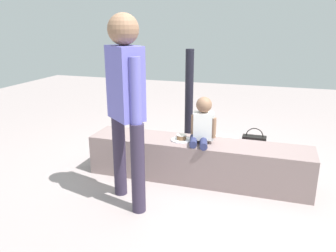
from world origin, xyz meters
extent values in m
plane|color=#9D8E8D|center=(0.00, 0.00, 0.00)|extent=(12.00, 12.00, 0.00)
cube|color=gray|center=(0.00, 0.00, 0.22)|extent=(2.34, 0.45, 0.43)
cylinder|color=navy|center=(-0.02, -0.10, 0.47)|extent=(0.13, 0.26, 0.08)
cylinder|color=navy|center=(0.09, -0.13, 0.47)|extent=(0.13, 0.26, 0.08)
cube|color=white|center=(0.06, -0.01, 0.61)|extent=(0.23, 0.18, 0.28)
sphere|color=#8C664C|center=(0.06, -0.01, 0.83)|extent=(0.16, 0.16, 0.16)
cylinder|color=#8C664C|center=(-0.06, 0.02, 0.61)|extent=(0.05, 0.05, 0.21)
cylinder|color=#8C664C|center=(0.17, -0.03, 0.61)|extent=(0.05, 0.05, 0.21)
cylinder|color=#31283D|center=(-0.35, -0.79, 0.41)|extent=(0.12, 0.12, 0.82)
cylinder|color=#31283D|center=(-0.65, -0.55, 0.41)|extent=(0.12, 0.12, 0.82)
cube|color=#6360BE|center=(-0.50, -0.67, 1.13)|extent=(0.40, 0.38, 0.63)
sphere|color=#8C664C|center=(-0.50, -0.67, 1.58)|extent=(0.26, 0.26, 0.26)
cylinder|color=#6360BE|center=(-0.36, -0.79, 1.08)|extent=(0.10, 0.10, 0.59)
cylinder|color=#6360BE|center=(-0.64, -0.55, 1.08)|extent=(0.10, 0.10, 0.59)
cylinder|color=white|center=(-0.17, -0.02, 0.44)|extent=(0.22, 0.22, 0.01)
cylinder|color=brown|center=(-0.17, -0.02, 0.46)|extent=(0.10, 0.10, 0.05)
cylinder|color=silver|center=(-0.17, -0.02, 0.49)|extent=(0.10, 0.10, 0.01)
cube|color=silver|center=(-0.11, -0.03, 0.45)|extent=(0.11, 0.04, 0.00)
cube|color=#B259BF|center=(0.30, 0.53, 0.14)|extent=(0.26, 0.13, 0.28)
torus|color=white|center=(0.24, 0.53, 0.28)|extent=(0.10, 0.01, 0.10)
torus|color=white|center=(0.35, 0.53, 0.28)|extent=(0.10, 0.01, 0.10)
cylinder|color=black|center=(-0.35, 1.00, 0.02)|extent=(0.36, 0.36, 0.04)
cylinder|color=black|center=(-0.35, 1.00, 0.67)|extent=(0.11, 0.11, 1.27)
cylinder|color=silver|center=(-0.17, 1.26, 0.07)|extent=(0.06, 0.06, 0.15)
cone|color=silver|center=(-0.17, 1.26, 0.16)|extent=(0.06, 0.06, 0.03)
cylinder|color=blue|center=(-0.17, 1.26, 0.18)|extent=(0.03, 0.03, 0.02)
cylinder|color=silver|center=(0.76, 0.50, 0.07)|extent=(0.08, 0.08, 0.15)
cone|color=silver|center=(0.76, 0.50, 0.16)|extent=(0.07, 0.07, 0.03)
cylinder|color=#268C3F|center=(0.76, 0.50, 0.18)|extent=(0.03, 0.03, 0.02)
cylinder|color=red|center=(-0.08, 0.84, 0.05)|extent=(0.07, 0.07, 0.10)
cube|color=white|center=(0.13, 1.05, 0.07)|extent=(0.36, 0.36, 0.15)
cube|color=black|center=(0.53, 0.97, 0.11)|extent=(0.30, 0.13, 0.23)
torus|color=black|center=(0.53, 0.97, 0.23)|extent=(0.22, 0.01, 0.22)
camera|label=1|loc=(0.72, -3.28, 1.63)|focal=36.08mm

